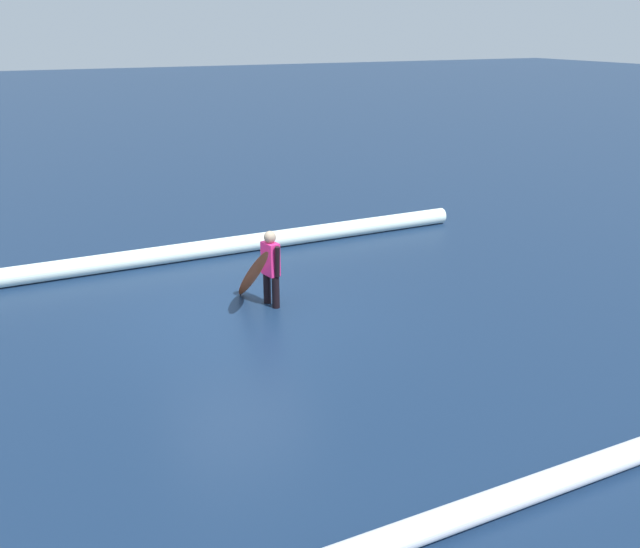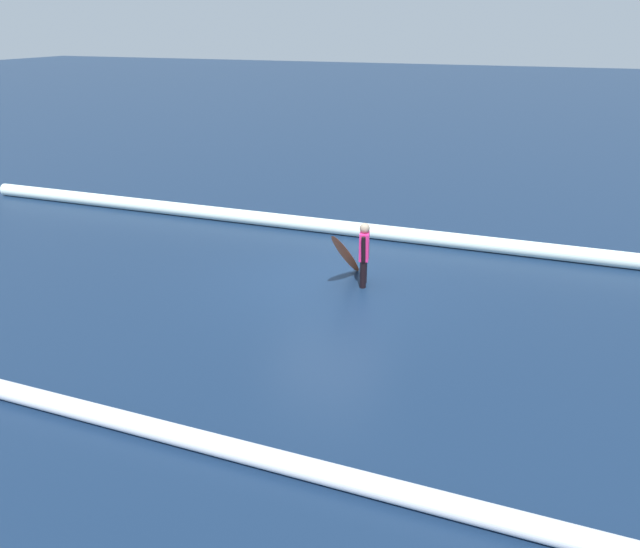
# 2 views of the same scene
# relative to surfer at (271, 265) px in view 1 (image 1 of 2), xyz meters

# --- Properties ---
(ground_plane) EXTENTS (153.03, 153.03, 0.00)m
(ground_plane) POSITION_rel_surfer_xyz_m (0.78, 0.19, -0.78)
(ground_plane) COLOR #142845
(surfer) EXTENTS (0.27, 0.61, 1.42)m
(surfer) POSITION_rel_surfer_xyz_m (0.00, 0.00, 0.00)
(surfer) COLOR black
(surfer) RESTS_ON ground_plane
(surfboard) EXTENTS (0.31, 1.65, 1.40)m
(surfboard) POSITION_rel_surfer_xyz_m (0.38, 0.09, -0.10)
(surfboard) COLOR #E55926
(surfboard) RESTS_ON ground_plane
(wave_crest_foreground) EXTENTS (19.33, 0.58, 0.39)m
(wave_crest_foreground) POSITION_rel_surfer_xyz_m (3.70, -3.07, -0.59)
(wave_crest_foreground) COLOR white
(wave_crest_foreground) RESTS_ON ground_plane
(wave_crest_midground) EXTENTS (17.81, 0.32, 0.29)m
(wave_crest_midground) POSITION_rel_surfer_xyz_m (-2.02, 6.14, -0.64)
(wave_crest_midground) COLOR white
(wave_crest_midground) RESTS_ON ground_plane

